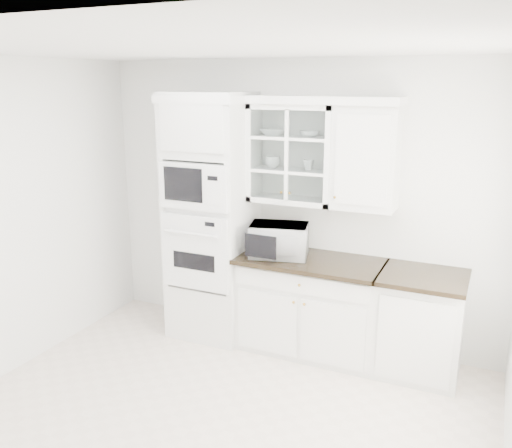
% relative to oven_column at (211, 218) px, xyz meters
% --- Properties ---
extents(ground, '(4.00, 3.50, 0.01)m').
position_rel_oven_column_xyz_m(ground, '(0.75, -1.42, -1.19)').
color(ground, beige).
rests_on(ground, ground).
extents(room_shell, '(4.00, 3.50, 2.70)m').
position_rel_oven_column_xyz_m(room_shell, '(0.75, -0.99, 0.58)').
color(room_shell, white).
rests_on(room_shell, ground).
extents(oven_column, '(0.76, 0.68, 2.40)m').
position_rel_oven_column_xyz_m(oven_column, '(0.00, 0.00, 0.00)').
color(oven_column, white).
rests_on(oven_column, ground).
extents(base_cabinet_run, '(1.32, 0.67, 0.92)m').
position_rel_oven_column_xyz_m(base_cabinet_run, '(1.03, 0.03, -0.74)').
color(base_cabinet_run, white).
rests_on(base_cabinet_run, ground).
extents(extra_base_cabinet, '(0.72, 0.67, 0.92)m').
position_rel_oven_column_xyz_m(extra_base_cabinet, '(2.03, 0.03, -0.74)').
color(extra_base_cabinet, white).
rests_on(extra_base_cabinet, ground).
extents(upper_cabinet_glass, '(0.80, 0.33, 0.90)m').
position_rel_oven_column_xyz_m(upper_cabinet_glass, '(0.78, 0.17, 0.65)').
color(upper_cabinet_glass, white).
rests_on(upper_cabinet_glass, room_shell).
extents(upper_cabinet_solid, '(0.55, 0.33, 0.90)m').
position_rel_oven_column_xyz_m(upper_cabinet_solid, '(1.46, 0.17, 0.65)').
color(upper_cabinet_solid, white).
rests_on(upper_cabinet_solid, room_shell).
extents(crown_molding, '(2.14, 0.38, 0.07)m').
position_rel_oven_column_xyz_m(crown_molding, '(0.68, 0.14, 1.14)').
color(crown_molding, white).
rests_on(crown_molding, room_shell).
extents(countertop_microwave, '(0.61, 0.55, 0.30)m').
position_rel_oven_column_xyz_m(countertop_microwave, '(0.72, -0.01, -0.13)').
color(countertop_microwave, white).
rests_on(countertop_microwave, base_cabinet_run).
extents(bowl_a, '(0.25, 0.25, 0.06)m').
position_rel_oven_column_xyz_m(bowl_a, '(0.59, 0.17, 0.84)').
color(bowl_a, white).
rests_on(bowl_a, upper_cabinet_glass).
extents(bowl_b, '(0.20, 0.20, 0.05)m').
position_rel_oven_column_xyz_m(bowl_b, '(0.93, 0.18, 0.84)').
color(bowl_b, white).
rests_on(bowl_b, upper_cabinet_glass).
extents(cup_a, '(0.17, 0.17, 0.11)m').
position_rel_oven_column_xyz_m(cup_a, '(0.59, 0.15, 0.56)').
color(cup_a, white).
rests_on(cup_a, upper_cabinet_glass).
extents(cup_b, '(0.11, 0.11, 0.09)m').
position_rel_oven_column_xyz_m(cup_b, '(0.93, 0.17, 0.56)').
color(cup_b, white).
rests_on(cup_b, upper_cabinet_glass).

